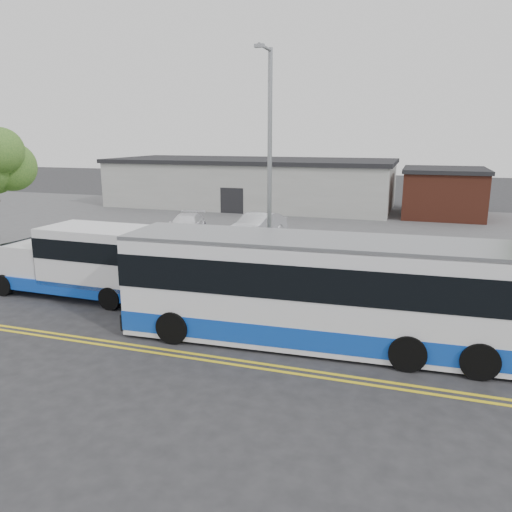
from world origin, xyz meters
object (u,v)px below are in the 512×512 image
(pedestrian, at_px, (137,250))
(parked_car_a, at_px, (257,226))
(parked_car_b, at_px, (186,225))
(transit_bus, at_px, (314,291))
(streetlight_near, at_px, (269,165))
(shuttle_bus, at_px, (87,259))

(pedestrian, xyz_separation_m, parked_car_a, (3.35, 8.49, -0.10))
(pedestrian, relative_size, parked_car_a, 0.37)
(pedestrian, xyz_separation_m, parked_car_b, (-1.28, 8.01, -0.21))
(transit_bus, xyz_separation_m, parked_car_a, (-6.54, 14.29, -0.79))
(pedestrian, bearing_deg, parked_car_a, -148.91)
(streetlight_near, relative_size, shuttle_bus, 1.25)
(streetlight_near, height_order, transit_bus, streetlight_near)
(transit_bus, bearing_deg, parked_car_a, 111.96)
(streetlight_near, xyz_separation_m, parked_car_b, (-8.31, 9.28, -4.44))
(pedestrian, distance_m, parked_car_b, 8.12)
(transit_bus, distance_m, pedestrian, 11.48)
(shuttle_bus, bearing_deg, streetlight_near, 23.46)
(parked_car_a, height_order, parked_car_b, parked_car_a)
(parked_car_b, bearing_deg, parked_car_a, -7.49)
(streetlight_near, distance_m, pedestrian, 8.30)
(shuttle_bus, bearing_deg, pedestrian, 94.73)
(transit_bus, distance_m, parked_car_b, 17.78)
(shuttle_bus, height_order, transit_bus, transit_bus)
(shuttle_bus, xyz_separation_m, transit_bus, (9.63, -1.74, 0.15))
(shuttle_bus, xyz_separation_m, parked_car_a, (3.09, 12.55, -0.64))
(streetlight_near, bearing_deg, shuttle_bus, -157.65)
(streetlight_near, height_order, shuttle_bus, streetlight_near)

